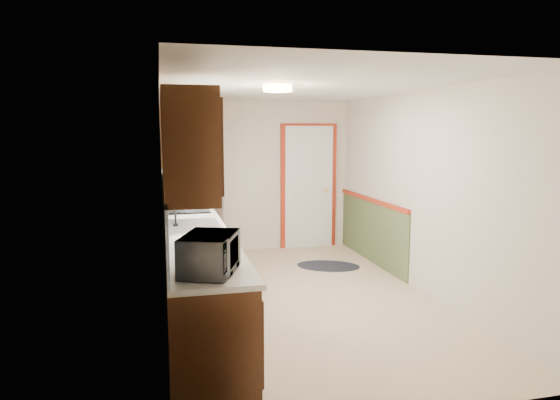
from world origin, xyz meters
TOP-DOWN VIEW (x-y plane):
  - room_shell at (0.00, 0.00)m, footprint 3.20×5.20m
  - kitchen_run at (-1.24, -0.29)m, footprint 0.63×4.00m
  - back_wall_trim at (0.99, 2.21)m, footprint 1.12×2.30m
  - ceiling_fixture at (-0.30, -0.20)m, footprint 0.30×0.30m
  - microwave at (-1.20, -1.95)m, footprint 0.43×0.57m
  - refrigerator at (-1.02, 2.05)m, footprint 0.88×0.84m
  - rug at (0.78, 1.22)m, footprint 1.05×0.89m
  - cooktop at (-1.19, 0.88)m, footprint 0.50×0.60m

SIDE VIEW (x-z plane):
  - rug at x=0.78m, z-range 0.00..0.01m
  - kitchen_run at x=-1.24m, z-range -0.29..1.91m
  - back_wall_trim at x=0.99m, z-range -0.15..1.93m
  - cooktop at x=-1.19m, z-range 0.94..0.96m
  - refrigerator at x=-1.02m, z-range 0.00..1.91m
  - microwave at x=-1.20m, z-range 0.94..1.28m
  - room_shell at x=0.00m, z-range -0.06..2.46m
  - ceiling_fixture at x=-0.30m, z-range 2.33..2.39m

